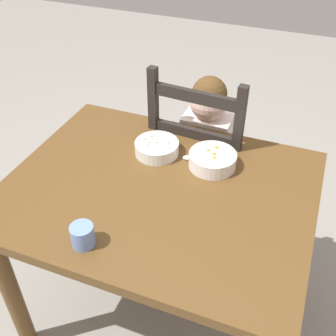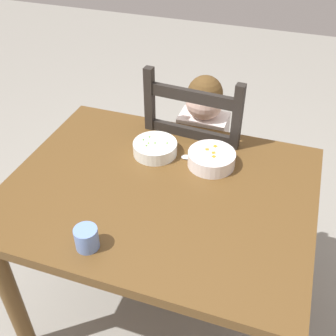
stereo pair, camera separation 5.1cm
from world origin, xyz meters
TOP-DOWN VIEW (x-y plane):
  - ground_plane at (0.00, 0.00)m, footprint 8.00×8.00m
  - dining_table at (0.00, 0.00)m, footprint 1.12×0.89m
  - dining_chair at (0.03, 0.49)m, footprint 0.45×0.45m
  - child_figure at (0.03, 0.48)m, footprint 0.32×0.31m
  - bowl_of_peas at (-0.09, 0.19)m, footprint 0.18×0.18m
  - bowl_of_carrots at (0.15, 0.19)m, footprint 0.18×0.18m
  - spoon at (0.06, 0.21)m, footprint 0.14×0.07m
  - drinking_cup at (-0.11, -0.34)m, footprint 0.07×0.07m

SIDE VIEW (x-z plane):
  - ground_plane at x=0.00m, z-range 0.00..0.00m
  - dining_chair at x=0.03m, z-range -0.04..1.01m
  - dining_table at x=0.00m, z-range 0.26..1.03m
  - child_figure at x=0.03m, z-range 0.16..1.13m
  - spoon at x=0.06m, z-range 0.76..0.77m
  - bowl_of_peas at x=-0.09m, z-range 0.77..0.82m
  - bowl_of_carrots at x=0.15m, z-range 0.77..0.83m
  - drinking_cup at x=-0.11m, z-range 0.77..0.84m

